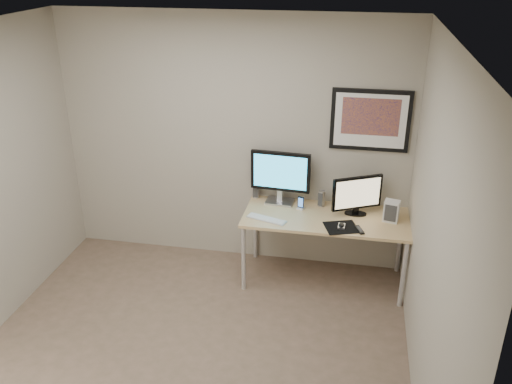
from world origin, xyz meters
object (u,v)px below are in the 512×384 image
keyboard (267,219)px  fan_unit (391,211)px  speaker_right (322,198)px  monitor_tv (357,195)px  monitor_large (280,175)px  desk (325,222)px  framed_art (370,120)px  phone_dock (301,203)px  speaker_left (256,189)px

keyboard → fan_unit: (1.17, 0.19, 0.10)m
speaker_right → monitor_tv: bearing=-0.5°
monitor_large → monitor_tv: 0.79m
monitor_tv → speaker_right: (-0.34, 0.13, -0.13)m
desk → framed_art: 1.07m
monitor_large → phone_dock: bearing=-22.1°
speaker_left → keyboard: bearing=-74.7°
desk → monitor_tv: size_ratio=3.43×
desk → phone_dock: 0.31m
phone_dock → fan_unit: fan_unit is taller
monitor_tv → keyboard: bearing=170.9°
framed_art → speaker_left: (-1.10, -0.03, -0.80)m
desk → framed_art: framed_art is taller
desk → keyboard: size_ratio=4.04×
fan_unit → keyboard: bearing=-157.7°
framed_art → desk: bearing=-136.5°
speaker_right → phone_dock: bearing=-129.4°
desk → speaker_right: speaker_right is taller
desk → monitor_large: (-0.49, 0.22, 0.37)m
monitor_large → keyboard: (-0.07, -0.40, -0.30)m
monitor_tv → phone_dock: (-0.54, 0.01, -0.14)m
desk → speaker_left: size_ratio=8.90×
monitor_large → fan_unit: 1.14m
speaker_right → monitor_large: bearing=-159.3°
speaker_right → fan_unit: bearing=3.0°
monitor_tv → fan_unit: size_ratio=2.19×
speaker_right → desk: bearing=-54.2°
monitor_large → monitor_tv: size_ratio=1.30×
monitor_large → keyboard: size_ratio=1.53×
speaker_left → desk: bearing=-28.7°
speaker_left → monitor_large: bearing=-23.9°
fan_unit → monitor_large: bearing=-177.6°
speaker_right → fan_unit: size_ratio=0.78×
monitor_tv → keyboard: size_ratio=1.18×
phone_dock → monitor_large: bearing=173.8°
desk → fan_unit: fan_unit is taller
monitor_large → fan_unit: monitor_large is taller
phone_dock → keyboard: 0.42m
phone_dock → keyboard: size_ratio=0.35×
monitor_tv → fan_unit: bearing=-40.4°
phone_dock → desk: bearing=-2.5°
framed_art → speaker_right: (-0.41, -0.11, -0.81)m
framed_art → keyboard: framed_art is taller
monitor_large → framed_art: bearing=11.7°
phone_dock → keyboard: phone_dock is taller
phone_dock → fan_unit: (0.88, -0.09, 0.04)m
speaker_right → framed_art: bearing=34.7°
desk → framed_art: bearing=43.5°
desk → fan_unit: size_ratio=7.51×
speaker_left → speaker_right: speaker_left is taller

